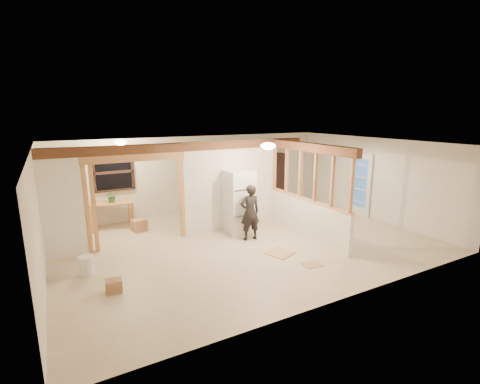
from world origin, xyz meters
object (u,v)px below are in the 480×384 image
shop_vac (79,226)px  bookshelf (272,178)px  woman (250,212)px  refrigerator (239,202)px  work_table (111,215)px

shop_vac → bookshelf: (6.50, 0.39, 0.65)m
bookshelf → woman: bearing=-132.1°
bookshelf → refrigerator: bearing=-139.1°
woman → bookshelf: 3.92m
shop_vac → bookshelf: bearing=3.4°
refrigerator → bookshelf: bookshelf is taller
refrigerator → work_table: bearing=145.8°
refrigerator → bookshelf: size_ratio=0.95×
woman → work_table: size_ratio=1.21×
refrigerator → shop_vac: bearing=154.9°
work_table → shop_vac: bearing=-153.6°
work_table → bookshelf: bookshelf is taller
shop_vac → bookshelf: 6.54m
refrigerator → work_table: (-3.04, 2.07, -0.48)m
shop_vac → woman: bearing=-33.0°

